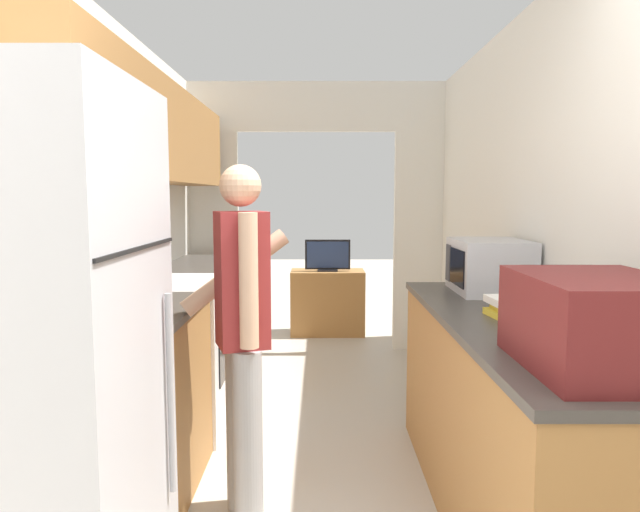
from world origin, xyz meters
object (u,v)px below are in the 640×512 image
object	(u,v)px
suitcase	(595,322)
range_oven	(175,353)
person	(241,334)
microwave	(488,266)
refrigerator	(35,376)
book_stack	(515,309)
tv_cabinet	(326,302)
television	(326,256)

from	to	relation	value
suitcase	range_oven	bearing A→B (deg)	134.09
person	suitcase	xyz separation A→B (m)	(1.19, -0.76, 0.22)
suitcase	microwave	world-z (taller)	microwave
refrigerator	book_stack	xyz separation A→B (m)	(1.74, 0.72, 0.07)
refrigerator	suitcase	distance (m)	1.74
person	microwave	distance (m)	1.45
refrigerator	person	world-z (taller)	refrigerator
book_stack	person	bearing A→B (deg)	178.30
range_oven	book_stack	size ratio (longest dim) A/B	3.82
microwave	tv_cabinet	world-z (taller)	microwave
refrigerator	range_oven	distance (m)	1.85
person	tv_cabinet	size ratio (longest dim) A/B	2.06
refrigerator	television	size ratio (longest dim) A/B	3.83
microwave	suitcase	bearing A→B (deg)	-93.64
suitcase	refrigerator	bearing A→B (deg)	179.67
range_oven	microwave	xyz separation A→B (m)	(1.84, -0.40, 0.60)
refrigerator	tv_cabinet	size ratio (longest dim) A/B	2.34
book_stack	microwave	bearing A→B (deg)	83.25
range_oven	suitcase	distance (m)	2.59
range_oven	tv_cabinet	distance (m)	2.65
refrigerator	range_oven	bearing A→B (deg)	90.79
range_oven	tv_cabinet	size ratio (longest dim) A/B	1.38
television	person	bearing A→B (deg)	-97.00
person	range_oven	bearing A→B (deg)	9.14
suitcase	microwave	distance (m)	1.41
tv_cabinet	television	bearing A→B (deg)	-90.00
refrigerator	television	xyz separation A→B (m)	(0.96, 4.21, -0.07)
person	microwave	size ratio (longest dim) A/B	3.26
person	refrigerator	bearing A→B (deg)	125.29
book_stack	tv_cabinet	xyz separation A→B (m)	(-0.77, 3.53, -0.63)
person	microwave	xyz separation A→B (m)	(1.28, 0.64, 0.22)
tv_cabinet	book_stack	bearing A→B (deg)	-77.63
book_stack	tv_cabinet	size ratio (longest dim) A/B	0.36
television	microwave	bearing A→B (deg)	-73.07
person	microwave	world-z (taller)	person
television	range_oven	bearing A→B (deg)	-112.27
person	television	bearing A→B (deg)	-26.18
range_oven	suitcase	bearing A→B (deg)	-45.91
book_stack	television	world-z (taller)	book_stack
range_oven	person	distance (m)	1.25
suitcase	microwave	bearing A→B (deg)	86.36
suitcase	microwave	xyz separation A→B (m)	(0.09, 1.41, 0.00)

